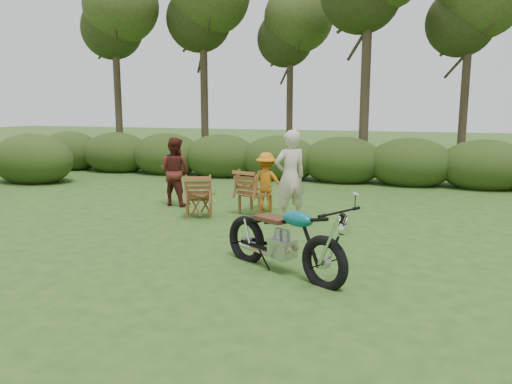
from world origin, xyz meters
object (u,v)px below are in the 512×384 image
(cup, at_px, (202,191))
(adult_b, at_px, (176,205))
(adult_a, at_px, (290,222))
(side_table, at_px, (201,205))
(lawn_chair_left, at_px, (199,216))
(child, at_px, (266,210))
(lawn_chair_right, at_px, (255,213))
(motorcycle, at_px, (282,272))

(cup, xyz_separation_m, adult_b, (-1.12, 0.99, -0.55))
(adult_a, xyz_separation_m, adult_b, (-2.98, 0.82, 0.00))
(side_table, xyz_separation_m, adult_a, (1.88, 0.18, -0.25))
(side_table, height_order, adult_b, adult_b)
(lawn_chair_left, height_order, adult_a, adult_a)
(cup, xyz_separation_m, child, (1.08, 1.10, -0.55))
(lawn_chair_right, distance_m, adult_a, 1.08)
(side_table, distance_m, cup, 0.30)
(lawn_chair_right, height_order, adult_a, adult_a)
(side_table, bearing_deg, lawn_chair_left, 131.78)
(adult_a, height_order, child, adult_a)
(lawn_chair_left, distance_m, cup, 0.57)
(lawn_chair_left, xyz_separation_m, adult_b, (-1.03, 0.92, 0.00))
(motorcycle, relative_size, cup, 19.22)
(lawn_chair_right, distance_m, cup, 1.31)
(lawn_chair_right, relative_size, adult_b, 0.60)
(motorcycle, height_order, adult_a, adult_a)
(lawn_chair_right, distance_m, child, 0.39)
(cup, bearing_deg, adult_b, 138.62)
(motorcycle, xyz_separation_m, side_table, (-2.54, 2.83, 0.25))
(side_table, xyz_separation_m, cup, (0.02, 0.01, 0.30))
(lawn_chair_right, distance_m, lawn_chair_left, 1.23)
(side_table, bearing_deg, child, 45.34)
(cup, bearing_deg, lawn_chair_left, 142.74)
(lawn_chair_left, relative_size, cup, 8.08)
(motorcycle, distance_m, side_table, 3.81)
(motorcycle, height_order, side_table, motorcycle)
(motorcycle, height_order, child, child)
(lawn_chair_left, distance_m, adult_b, 1.37)
(motorcycle, relative_size, adult_a, 1.16)
(cup, distance_m, adult_a, 1.94)
(lawn_chair_left, distance_m, side_table, 0.28)
(cup, bearing_deg, adult_a, 5.28)
(lawn_chair_left, height_order, cup, cup)
(motorcycle, xyz_separation_m, lawn_chair_left, (-2.61, 2.92, 0.00))
(side_table, distance_m, adult_a, 1.90)
(adult_a, distance_m, adult_b, 3.09)
(lawn_chair_left, xyz_separation_m, cup, (0.10, -0.08, 0.55))
(motorcycle, xyz_separation_m, lawn_chair_right, (-1.58, 3.58, 0.00))
(motorcycle, bearing_deg, child, 139.63)
(lawn_chair_right, bearing_deg, adult_a, 165.51)
(side_table, bearing_deg, adult_b, 137.76)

